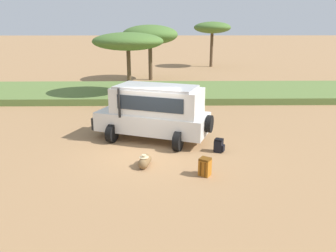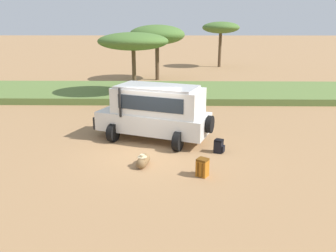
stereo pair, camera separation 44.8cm
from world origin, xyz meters
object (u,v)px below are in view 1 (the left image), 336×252
backpack_beside_front_wheel (205,167)px  acacia_tree_right_mid (212,28)px  duffel_bag_low_black_case (145,161)px  safari_vehicle (154,111)px  acacia_tree_left_mid (128,42)px  backpack_cluster_center (219,146)px  acacia_tree_centre_back (150,35)px

backpack_beside_front_wheel → acacia_tree_right_mid: acacia_tree_right_mid is taller
duffel_bag_low_black_case → acacia_tree_right_mid: 31.05m
safari_vehicle → acacia_tree_right_mid: 27.99m
safari_vehicle → backpack_beside_front_wheel: size_ratio=8.55×
backpack_beside_front_wheel → duffel_bag_low_black_case: (-2.10, 0.81, -0.12)m
safari_vehicle → backpack_beside_front_wheel: (1.80, -3.76, -0.98)m
safari_vehicle → acacia_tree_left_mid: bearing=102.9°
safari_vehicle → backpack_beside_front_wheel: bearing=-64.4°
acacia_tree_left_mid → backpack_beside_front_wheel: bearing=-72.9°
backpack_beside_front_wheel → acacia_tree_right_mid: (4.62, 30.80, 4.31)m
backpack_beside_front_wheel → acacia_tree_left_mid: size_ratio=0.14×
safari_vehicle → backpack_cluster_center: bearing=-31.1°
backpack_beside_front_wheel → acacia_tree_left_mid: bearing=107.1°
backpack_beside_front_wheel → backpack_cluster_center: 2.32m
backpack_beside_front_wheel → acacia_tree_centre_back: 21.11m
backpack_beside_front_wheel → duffel_bag_low_black_case: size_ratio=0.72×
acacia_tree_left_mid → acacia_tree_right_mid: size_ratio=0.87×
duffel_bag_low_black_case → acacia_tree_left_mid: (-1.59, 11.17, 3.71)m
safari_vehicle → acacia_tree_left_mid: (-1.89, 8.21, 2.60)m
duffel_bag_low_black_case → backpack_cluster_center: bearing=24.8°
backpack_cluster_center → acacia_tree_centre_back: acacia_tree_centre_back is taller
backpack_beside_front_wheel → backpack_cluster_center: (0.84, 2.17, -0.04)m
duffel_bag_low_black_case → acacia_tree_centre_back: bearing=91.3°
duffel_bag_low_black_case → acacia_tree_left_mid: acacia_tree_left_mid is taller
acacia_tree_left_mid → acacia_tree_centre_back: (1.14, 8.63, 0.19)m
backpack_beside_front_wheel → duffel_bag_low_black_case: backpack_beside_front_wheel is taller
safari_vehicle → duffel_bag_low_black_case: safari_vehicle is taller
safari_vehicle → duffel_bag_low_black_case: 3.17m
safari_vehicle → acacia_tree_right_mid: size_ratio=1.01×
safari_vehicle → acacia_tree_centre_back: 17.10m
backpack_beside_front_wheel → acacia_tree_left_mid: 13.03m
backpack_cluster_center → acacia_tree_left_mid: 11.40m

